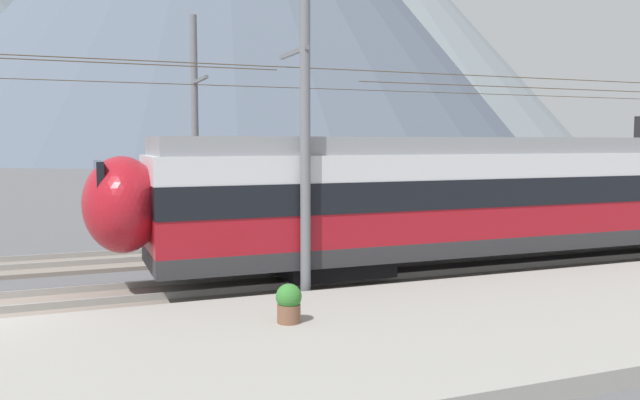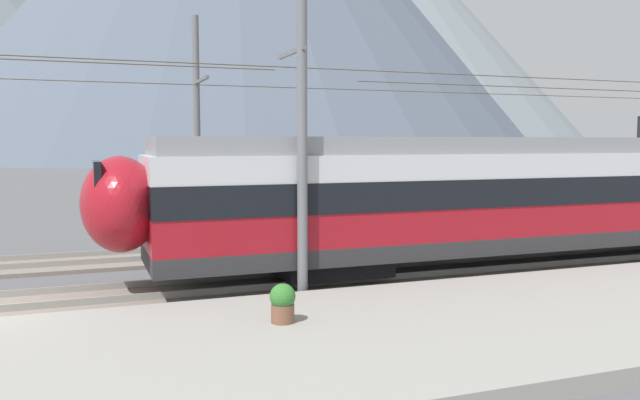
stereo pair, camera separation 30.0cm
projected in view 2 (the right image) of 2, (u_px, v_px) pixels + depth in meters
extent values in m
cube|color=#2D2D30|center=(561.00, 234.00, 19.55)|extent=(24.51, 2.90, 0.45)
cube|color=maroon|center=(561.00, 213.00, 19.49)|extent=(24.51, 2.90, 0.85)
cube|color=black|center=(562.00, 187.00, 19.42)|extent=(24.51, 2.94, 0.75)
cube|color=silver|center=(563.00, 163.00, 19.36)|extent=(24.51, 2.90, 0.65)
cube|color=gray|center=(564.00, 145.00, 19.31)|extent=(24.21, 2.70, 0.45)
cube|color=black|center=(328.00, 265.00, 16.95)|extent=(2.80, 2.32, 0.42)
ellipsoid|color=maroon|center=(120.00, 204.00, 14.99)|extent=(1.80, 2.66, 2.25)
cube|color=black|center=(97.00, 187.00, 14.77)|extent=(0.16, 1.74, 1.19)
cube|color=black|center=(503.00, 226.00, 24.87)|extent=(2.80, 2.26, 0.42)
ellipsoid|color=#1E429E|center=(345.00, 184.00, 22.41)|extent=(1.80, 2.60, 2.25)
cube|color=black|center=(332.00, 172.00, 22.19)|extent=(0.16, 1.69, 1.19)
cylinder|color=slate|center=(302.00, 138.00, 14.71)|extent=(0.24, 0.24, 7.62)
cube|color=slate|center=(291.00, 53.00, 15.28)|extent=(0.10, 1.91, 0.10)
cylinder|color=#473823|center=(281.00, 67.00, 16.05)|extent=(40.69, 0.02, 0.02)
cylinder|color=slate|center=(197.00, 133.00, 22.48)|extent=(0.24, 0.24, 8.08)
cube|color=slate|center=(201.00, 80.00, 21.38)|extent=(0.10, 2.34, 0.10)
cylinder|color=#473823|center=(207.00, 85.00, 20.45)|extent=(40.69, 0.02, 0.02)
cylinder|color=brown|center=(283.00, 313.00, 12.10)|extent=(0.44, 0.44, 0.35)
sphere|color=#33752D|center=(283.00, 296.00, 12.07)|extent=(0.49, 0.49, 0.49)
sphere|color=purple|center=(283.00, 291.00, 12.06)|extent=(0.27, 0.27, 0.27)
cone|color=slate|center=(345.00, 16.00, 194.03)|extent=(145.10, 145.10, 83.44)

